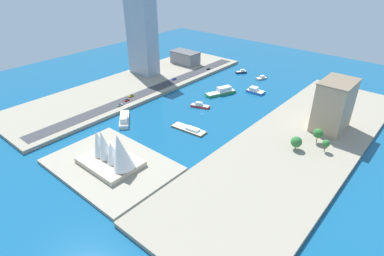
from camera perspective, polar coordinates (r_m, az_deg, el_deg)
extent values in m
plane|color=#145684|center=(250.42, 1.82, 3.14)|extent=(440.00, 440.00, 0.00)
cube|color=#9E937F|center=(215.62, 18.63, -2.76)|extent=(70.00, 240.00, 2.56)
cube|color=#9E937F|center=(301.88, -10.18, 7.63)|extent=(70.00, 240.00, 2.56)
cube|color=#A89E89|center=(191.53, -14.36, -6.52)|extent=(73.17, 51.99, 2.00)
cube|color=#38383D|center=(285.07, -7.18, 6.85)|extent=(12.35, 228.00, 0.15)
cube|color=brown|center=(222.59, -0.60, -0.23)|extent=(26.68, 9.92, 1.13)
cone|color=brown|center=(229.78, -3.29, 0.72)|extent=(1.10, 1.10, 1.02)
cube|color=white|center=(220.22, 0.10, -0.18)|extent=(10.09, 5.49, 1.51)
cube|color=beige|center=(222.29, -0.60, -0.09)|extent=(25.61, 9.52, 0.10)
cube|color=blue|center=(288.72, 11.36, 6.44)|extent=(15.87, 8.77, 1.96)
cone|color=blue|center=(285.50, 12.83, 6.01)|extent=(1.84, 1.84, 1.77)
cube|color=white|center=(288.64, 11.05, 6.98)|extent=(6.90, 6.23, 2.83)
cube|color=beige|center=(288.34, 11.38, 6.63)|extent=(15.24, 8.42, 0.10)
cube|color=#999EA3|center=(322.51, 12.36, 8.72)|extent=(8.26, 11.89, 1.41)
cone|color=#999EA3|center=(318.83, 11.56, 8.56)|extent=(1.63, 1.63, 1.27)
cube|color=white|center=(322.41, 12.50, 9.02)|extent=(4.46, 4.82, 2.04)
cube|color=beige|center=(322.25, 12.38, 8.84)|extent=(7.93, 11.42, 0.10)
cube|color=#1E284C|center=(335.45, 8.84, 9.89)|extent=(9.47, 11.10, 1.92)
cone|color=#1E284C|center=(333.27, 7.86, 9.83)|extent=(2.42, 2.42, 1.73)
cube|color=white|center=(335.37, 9.09, 10.21)|extent=(4.41, 4.81, 1.82)
cube|color=beige|center=(335.12, 8.85, 10.05)|extent=(9.09, 10.66, 0.10)
cube|color=#2D8C4C|center=(280.90, 5.16, 6.28)|extent=(17.51, 28.62, 2.25)
cone|color=#2D8C4C|center=(273.95, 2.56, 5.76)|extent=(2.65, 2.65, 2.03)
cube|color=white|center=(281.48, 5.81, 6.99)|extent=(10.20, 13.62, 4.01)
cube|color=beige|center=(280.45, 5.17, 6.51)|extent=(16.81, 27.47, 0.10)
cube|color=red|center=(255.75, 1.47, 3.95)|extent=(15.77, 9.53, 1.76)
cone|color=red|center=(253.52, 3.19, 3.67)|extent=(2.03, 2.03, 1.58)
cube|color=white|center=(255.12, 1.28, 4.41)|extent=(6.11, 4.70, 2.47)
cube|color=beige|center=(255.35, 1.48, 4.14)|extent=(15.14, 9.15, 0.10)
cube|color=silver|center=(238.92, -12.07, 1.51)|extent=(23.52, 21.69, 2.94)
cone|color=silver|center=(251.03, -11.95, 2.93)|extent=(3.73, 3.73, 2.65)
cube|color=white|center=(233.47, -12.19, 1.72)|extent=(10.86, 10.39, 3.63)
cube|color=beige|center=(238.24, -12.10, 1.83)|extent=(22.58, 20.83, 0.10)
cube|color=gray|center=(351.97, -1.24, 12.50)|extent=(29.51, 16.71, 12.57)
cube|color=#59595C|center=(350.11, -1.25, 13.54)|extent=(30.69, 17.38, 0.80)
cube|color=tan|center=(232.45, 24.12, 3.63)|extent=(19.14, 27.66, 33.84)
cube|color=#7C6B55|center=(226.28, 25.00, 7.58)|extent=(19.90, 28.76, 0.80)
cube|color=#8C9EB2|center=(318.06, -8.98, 16.24)|extent=(28.22, 15.84, 75.74)
cylinder|color=black|center=(259.88, -12.69, 4.16)|extent=(0.28, 0.65, 0.64)
cylinder|color=black|center=(258.67, -12.49, 4.06)|extent=(0.28, 0.65, 0.64)
cylinder|color=black|center=(258.35, -13.25, 3.94)|extent=(0.28, 0.65, 0.64)
cylinder|color=black|center=(257.14, -13.04, 3.84)|extent=(0.28, 0.65, 0.64)
cube|color=#B7B7BC|center=(258.37, -12.88, 4.07)|extent=(1.97, 4.48, 0.86)
cube|color=#262D38|center=(257.98, -12.93, 4.19)|extent=(1.67, 2.53, 0.53)
cylinder|color=black|center=(271.89, -11.06, 5.48)|extent=(0.26, 0.64, 0.64)
cylinder|color=black|center=(273.07, -11.27, 5.57)|extent=(0.26, 0.64, 0.64)
cylinder|color=black|center=(273.85, -10.49, 5.71)|extent=(0.26, 0.64, 0.64)
cylinder|color=black|center=(275.02, -10.71, 5.80)|extent=(0.26, 0.64, 0.64)
cube|color=yellow|center=(273.33, -10.89, 5.70)|extent=(1.85, 5.02, 0.84)
cube|color=#262D38|center=(273.21, -10.86, 5.85)|extent=(1.61, 2.82, 0.51)
cylinder|color=black|center=(336.39, 3.04, 10.62)|extent=(0.25, 0.64, 0.64)
cylinder|color=black|center=(335.49, 3.26, 10.57)|extent=(0.25, 0.64, 0.64)
cylinder|color=black|center=(334.07, 2.71, 10.50)|extent=(0.25, 0.64, 0.64)
cylinder|color=black|center=(333.17, 2.93, 10.44)|extent=(0.25, 0.64, 0.64)
cube|color=black|center=(334.70, 2.99, 10.57)|extent=(1.78, 4.41, 0.71)
cube|color=#262D38|center=(334.34, 2.96, 10.66)|extent=(1.56, 2.47, 0.47)
cylinder|color=black|center=(304.84, -3.39, 8.61)|extent=(0.28, 0.65, 0.64)
cylinder|color=black|center=(305.99, -3.61, 8.69)|extent=(0.28, 0.65, 0.64)
cylinder|color=black|center=(307.13, -2.91, 8.79)|extent=(0.28, 0.65, 0.64)
cylinder|color=black|center=(308.27, -3.14, 8.86)|extent=(0.28, 0.65, 0.64)
cube|color=blue|center=(306.44, -3.27, 8.80)|extent=(2.10, 5.12, 0.85)
cube|color=#262D38|center=(306.36, -3.23, 8.93)|extent=(1.78, 2.89, 0.55)
cylinder|color=black|center=(267.75, -11.47, 5.06)|extent=(0.27, 0.65, 0.64)
cylinder|color=black|center=(266.54, -11.23, 4.97)|extent=(0.27, 0.65, 0.64)
cylinder|color=black|center=(265.85, -12.01, 4.82)|extent=(0.27, 0.65, 0.64)
cylinder|color=black|center=(264.64, -11.77, 4.73)|extent=(0.27, 0.65, 0.64)
cube|color=red|center=(266.07, -11.63, 4.95)|extent=(2.01, 4.82, 0.81)
cube|color=#262D38|center=(265.66, -11.68, 5.08)|extent=(1.73, 2.71, 0.59)
cylinder|color=black|center=(284.09, -5.09, 7.47)|extent=(0.18, 0.18, 5.50)
cube|color=black|center=(282.91, -5.11, 8.08)|extent=(0.36, 0.36, 1.00)
sphere|color=red|center=(282.78, -5.12, 8.15)|extent=(0.24, 0.24, 0.24)
sphere|color=yellow|center=(282.91, -5.11, 8.08)|extent=(0.24, 0.24, 0.24)
sphere|color=green|center=(283.03, -5.11, 8.01)|extent=(0.24, 0.24, 0.24)
cube|color=#BCAD93|center=(190.12, -14.46, -5.91)|extent=(34.97, 25.17, 3.00)
cone|color=white|center=(175.93, -12.75, -4.21)|extent=(15.40, 12.12, 22.06)
cone|color=white|center=(183.63, -14.18, -4.27)|extent=(9.42, 8.21, 13.49)
cone|color=white|center=(187.84, -15.59, -2.93)|extent=(10.60, 8.14, 17.82)
cone|color=white|center=(191.99, -16.42, -2.64)|extent=(11.94, 9.11, 16.45)
cylinder|color=brown|center=(217.59, 21.52, -1.96)|extent=(0.50, 0.50, 4.35)
sphere|color=#2D7233|center=(215.36, 21.74, -0.89)|extent=(6.28, 6.28, 6.28)
cylinder|color=brown|center=(210.00, 22.76, -3.46)|extent=(0.50, 0.50, 3.98)
sphere|color=#2D7233|center=(208.10, 22.96, -2.57)|extent=(4.63, 4.63, 4.63)
cylinder|color=brown|center=(206.46, 18.09, -3.34)|extent=(0.50, 0.50, 2.57)
sphere|color=#2D7233|center=(204.43, 18.26, -2.39)|extent=(6.82, 6.82, 6.82)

